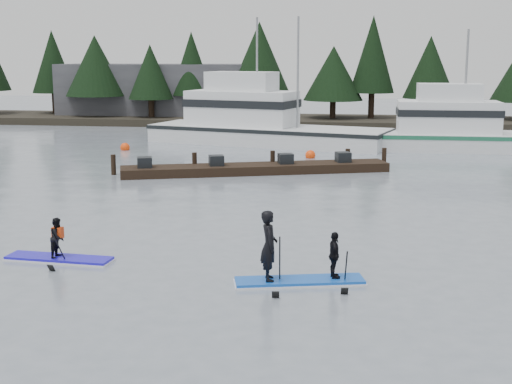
# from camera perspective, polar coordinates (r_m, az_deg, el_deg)

# --- Properties ---
(ground) EXTENTS (160.00, 160.00, 0.00)m
(ground) POSITION_cam_1_polar(r_m,az_deg,el_deg) (19.40, -2.61, -6.53)
(ground) COLOR slate
(ground) RESTS_ON ground
(far_shore) EXTENTS (70.00, 8.00, 0.60)m
(far_shore) POSITION_cam_1_polar(r_m,az_deg,el_deg) (60.52, 5.01, 5.66)
(far_shore) COLOR #2D281E
(far_shore) RESTS_ON ground
(treeline) EXTENTS (60.00, 4.00, 8.00)m
(treeline) POSITION_cam_1_polar(r_m,az_deg,el_deg) (60.55, 5.01, 5.38)
(treeline) COLOR black
(treeline) RESTS_ON ground
(waterfront_building) EXTENTS (18.00, 6.00, 5.00)m
(waterfront_building) POSITION_cam_1_polar(r_m,az_deg,el_deg) (64.68, -7.44, 7.90)
(waterfront_building) COLOR #4C4C51
(waterfront_building) RESTS_ON ground
(fishing_boat_large) EXTENTS (16.45, 8.42, 9.15)m
(fishing_boat_large) POSITION_cam_1_polar(r_m,az_deg,el_deg) (47.46, 0.41, 4.72)
(fishing_boat_large) COLOR silver
(fishing_boat_large) RESTS_ON ground
(fishing_boat_medium) EXTENTS (13.60, 3.94, 8.21)m
(fishing_boat_medium) POSITION_cam_1_polar(r_m,az_deg,el_deg) (46.16, 16.54, 3.96)
(fishing_boat_medium) COLOR silver
(fishing_boat_medium) RESTS_ON ground
(floating_dock) EXTENTS (13.21, 5.99, 0.44)m
(floating_dock) POSITION_cam_1_polar(r_m,az_deg,el_deg) (35.54, 0.02, 1.88)
(floating_dock) COLOR black
(floating_dock) RESTS_ON ground
(buoy_a) EXTENTS (0.58, 0.58, 0.58)m
(buoy_a) POSITION_cam_1_polar(r_m,az_deg,el_deg) (44.95, -10.43, 3.32)
(buoy_a) COLOR #FF440C
(buoy_a) RESTS_ON ground
(buoy_b) EXTENTS (0.58, 0.58, 0.58)m
(buoy_b) POSITION_cam_1_polar(r_m,az_deg,el_deg) (40.94, 4.37, 2.73)
(buoy_b) COLOR #FF440C
(buoy_b) RESTS_ON ground
(paddleboard_solo) EXTENTS (3.13, 1.15, 1.77)m
(paddleboard_solo) POSITION_cam_1_polar(r_m,az_deg,el_deg) (21.23, -15.52, -4.28)
(paddleboard_solo) COLOR #1F15CD
(paddleboard_solo) RESTS_ON ground
(paddleboard_duo) EXTENTS (3.42, 1.63, 2.42)m
(paddleboard_duo) POSITION_cam_1_polar(r_m,az_deg,el_deg) (18.39, 3.01, -5.28)
(paddleboard_duo) COLOR blue
(paddleboard_duo) RESTS_ON ground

